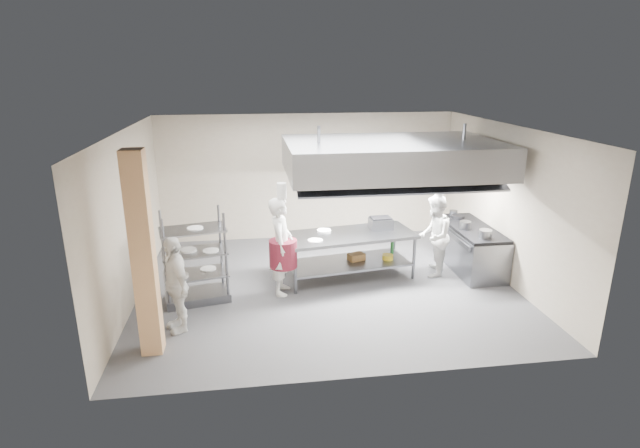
{
  "coord_description": "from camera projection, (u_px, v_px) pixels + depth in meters",
  "views": [
    {
      "loc": [
        -1.37,
        -8.68,
        4.02
      ],
      "look_at": [
        -0.11,
        0.2,
        1.19
      ],
      "focal_mm": 28.0,
      "sensor_mm": 36.0,
      "label": 1
    }
  ],
  "objects": [
    {
      "name": "exhaust_hood",
      "position": [
        392.0,
        157.0,
        9.42
      ],
      "size": [
        4.0,
        2.5,
        0.6
      ],
      "primitive_type": "cube",
      "color": "gray",
      "rests_on": "ceiling"
    },
    {
      "name": "hood_strip_b",
      "position": [
        436.0,
        172.0,
        9.64
      ],
      "size": [
        1.6,
        0.12,
        0.04
      ],
      "primitive_type": "cube",
      "color": "white",
      "rests_on": "exhaust_hood"
    },
    {
      "name": "hood_strip_a",
      "position": [
        345.0,
        175.0,
        9.4
      ],
      "size": [
        1.6,
        0.12,
        0.04
      ],
      "primitive_type": "cube",
      "color": "white",
      "rests_on": "exhaust_hood"
    },
    {
      "name": "range_top",
      "position": [
        472.0,
        228.0,
        10.22
      ],
      "size": [
        0.78,
        1.96,
        0.06
      ],
      "primitive_type": "cube",
      "color": "black",
      "rests_on": "cooking_range"
    },
    {
      "name": "chef_head",
      "position": [
        281.0,
        246.0,
        9.06
      ],
      "size": [
        0.55,
        0.73,
        1.82
      ],
      "primitive_type": "imported",
      "rotation": [
        0.0,
        0.0,
        1.39
      ],
      "color": "white",
      "rests_on": "floor"
    },
    {
      "name": "chef_plating",
      "position": [
        176.0,
        284.0,
        7.79
      ],
      "size": [
        0.72,
        0.99,
        1.57
      ],
      "primitive_type": "imported",
      "rotation": [
        0.0,
        0.0,
        -1.15
      ],
      "color": "silver",
      "rests_on": "floor"
    },
    {
      "name": "pass_rack",
      "position": [
        195.0,
        257.0,
        8.77
      ],
      "size": [
        1.22,
        0.86,
        1.66
      ],
      "primitive_type": null,
      "rotation": [
        0.0,
        0.0,
        0.21
      ],
      "color": "slate",
      "rests_on": "floor"
    },
    {
      "name": "wicker_basket",
      "position": [
        356.0,
        257.0,
        9.99
      ],
      "size": [
        0.37,
        0.31,
        0.14
      ],
      "primitive_type": "cube",
      "rotation": [
        0.0,
        0.0,
        0.33
      ],
      "color": "olive",
      "rests_on": "island_undershelf"
    },
    {
      "name": "stockpot",
      "position": [
        465.0,
        225.0,
        10.05
      ],
      "size": [
        0.22,
        0.22,
        0.16
      ],
      "primitive_type": "cylinder",
      "color": "slate",
      "rests_on": "range_top"
    },
    {
      "name": "wall_right",
      "position": [
        506.0,
        204.0,
        9.61
      ],
      "size": [
        0.0,
        6.0,
        6.0
      ],
      "primitive_type": "plane",
      "rotation": [
        1.57,
        0.0,
        -1.57
      ],
      "color": "#A19380",
      "rests_on": "ground"
    },
    {
      "name": "cooking_range",
      "position": [
        470.0,
        249.0,
        10.35
      ],
      "size": [
        0.8,
        2.0,
        0.84
      ],
      "primitive_type": "cube",
      "color": "slate",
      "rests_on": "floor"
    },
    {
      "name": "chef_line",
      "position": [
        434.0,
        236.0,
        9.88
      ],
      "size": [
        0.9,
        0.99,
        1.65
      ],
      "primitive_type": "imported",
      "rotation": [
        0.0,
        0.0,
        -2.01
      ],
      "color": "white",
      "rests_on": "floor"
    },
    {
      "name": "wall_shelf",
      "position": [
        382.0,
        176.0,
        12.07
      ],
      "size": [
        1.5,
        0.28,
        0.04
      ],
      "primitive_type": "cube",
      "color": "gray",
      "rests_on": "wall_back"
    },
    {
      "name": "plate_stack",
      "position": [
        196.0,
        272.0,
        8.86
      ],
      "size": [
        0.28,
        0.28,
        0.05
      ],
      "primitive_type": "cylinder",
      "color": "white",
      "rests_on": "pass_rack"
    },
    {
      "name": "ceiling",
      "position": [
        328.0,
        128.0,
        8.69
      ],
      "size": [
        7.0,
        7.0,
        0.0
      ],
      "primitive_type": "plane",
      "rotation": [
        3.14,
        0.0,
        0.0
      ],
      "color": "silver",
      "rests_on": "wall_back"
    },
    {
      "name": "island_worktop",
      "position": [
        349.0,
        235.0,
        9.75
      ],
      "size": [
        2.7,
        1.45,
        0.06
      ],
      "primitive_type": "cube",
      "rotation": [
        0.0,
        0.0,
        0.15
      ],
      "color": "gray",
      "rests_on": "island"
    },
    {
      "name": "griddle",
      "position": [
        381.0,
        223.0,
        10.02
      ],
      "size": [
        0.46,
        0.36,
        0.22
      ],
      "primitive_type": "cube",
      "rotation": [
        0.0,
        0.0,
        0.04
      ],
      "color": "slate",
      "rests_on": "island_worktop"
    },
    {
      "name": "floor",
      "position": [
        327.0,
        286.0,
        9.59
      ],
      "size": [
        7.0,
        7.0,
        0.0
      ],
      "primitive_type": "plane",
      "color": "#3C3C3F",
      "rests_on": "ground"
    },
    {
      "name": "island_undershelf",
      "position": [
        348.0,
        263.0,
        9.93
      ],
      "size": [
        2.48,
        1.31,
        0.04
      ],
      "primitive_type": "cube",
      "rotation": [
        0.0,
        0.0,
        0.15
      ],
      "color": "slate",
      "rests_on": "island"
    },
    {
      "name": "wall_back",
      "position": [
        308.0,
        177.0,
        11.97
      ],
      "size": [
        7.0,
        0.0,
        7.0
      ],
      "primitive_type": "plane",
      "rotation": [
        1.57,
        0.0,
        0.0
      ],
      "color": "#A19380",
      "rests_on": "ground"
    },
    {
      "name": "island",
      "position": [
        349.0,
        255.0,
        9.88
      ],
      "size": [
        2.7,
        1.45,
        0.91
      ],
      "primitive_type": null,
      "rotation": [
        0.0,
        0.0,
        0.15
      ],
      "color": "gray",
      "rests_on": "floor"
    },
    {
      "name": "column",
      "position": [
        143.0,
        256.0,
        6.96
      ],
      "size": [
        0.3,
        0.3,
        3.0
      ],
      "primitive_type": "cube",
      "color": "tan",
      "rests_on": "floor"
    },
    {
      "name": "wall_left",
      "position": [
        129.0,
        219.0,
        8.67
      ],
      "size": [
        0.0,
        6.0,
        6.0
      ],
      "primitive_type": "plane",
      "rotation": [
        1.57,
        0.0,
        1.57
      ],
      "color": "#A19380",
      "rests_on": "ground"
    }
  ]
}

